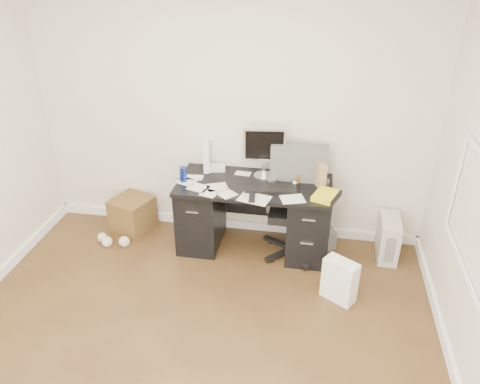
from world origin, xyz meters
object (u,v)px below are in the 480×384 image
(keyboard, at_px, (270,188))
(office_chair, at_px, (295,205))
(desk, at_px, (254,214))
(wicker_basket, at_px, (133,214))
(lcd_monitor, at_px, (264,153))
(pc_tower, at_px, (388,238))

(keyboard, bearing_deg, office_chair, 9.45)
(desk, relative_size, wicker_basket, 3.92)
(office_chair, xyz_separation_m, wicker_basket, (-1.76, 0.13, -0.37))
(lcd_monitor, xyz_separation_m, pc_tower, (1.28, -0.07, -0.80))
(lcd_monitor, bearing_deg, office_chair, -34.43)
(pc_tower, bearing_deg, office_chair, -172.20)
(pc_tower, bearing_deg, keyboard, -169.70)
(desk, relative_size, lcd_monitor, 2.85)
(keyboard, bearing_deg, pc_tower, 0.20)
(pc_tower, distance_m, wicker_basket, 2.70)
(office_chair, bearing_deg, pc_tower, 7.30)
(office_chair, height_order, wicker_basket, office_chair)
(keyboard, distance_m, wicker_basket, 1.64)
(desk, height_order, keyboard, keyboard)
(desk, distance_m, keyboard, 0.41)
(desk, height_order, wicker_basket, desk)
(desk, distance_m, wicker_basket, 1.37)
(keyboard, bearing_deg, wicker_basket, 163.23)
(desk, height_order, lcd_monitor, lcd_monitor)
(office_chair, bearing_deg, lcd_monitor, 153.06)
(pc_tower, bearing_deg, desk, -175.13)
(office_chair, bearing_deg, wicker_basket, 176.51)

